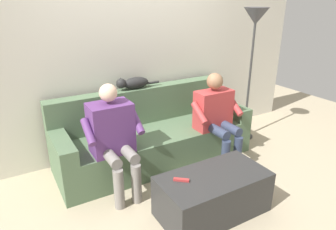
% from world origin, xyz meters
% --- Properties ---
extents(ground_plane, '(8.00, 8.00, 0.00)m').
position_xyz_m(ground_plane, '(0.00, 0.60, 0.00)').
color(ground_plane, tan).
extents(back_wall, '(5.12, 0.06, 2.80)m').
position_xyz_m(back_wall, '(0.00, -0.59, 1.40)').
color(back_wall, beige).
rests_on(back_wall, ground).
extents(couch, '(2.34, 0.80, 0.86)m').
position_xyz_m(couch, '(0.00, -0.15, 0.30)').
color(couch, '#516B4C').
rests_on(couch, ground).
extents(coffee_table, '(1.00, 0.53, 0.40)m').
position_xyz_m(coffee_table, '(0.00, 1.03, 0.20)').
color(coffee_table, '#2D2D2D').
rests_on(coffee_table, ground).
extents(person_left_seated, '(0.59, 0.53, 1.08)m').
position_xyz_m(person_left_seated, '(-0.63, 0.26, 0.61)').
color(person_left_seated, '#B23838').
rests_on(person_left_seated, ground).
extents(person_right_seated, '(0.57, 0.57, 1.13)m').
position_xyz_m(person_right_seated, '(0.63, 0.22, 0.63)').
color(person_right_seated, '#5B3370').
rests_on(person_right_seated, ground).
extents(cat_on_backrest, '(0.56, 0.14, 0.15)m').
position_xyz_m(cat_on_backrest, '(0.13, -0.40, 0.93)').
color(cat_on_backrest, black).
rests_on(cat_on_backrest, couch).
extents(remote_red, '(0.13, 0.11, 0.02)m').
position_xyz_m(remote_red, '(0.30, 0.96, 0.41)').
color(remote_red, '#B73333').
rests_on(remote_red, coffee_table).
extents(floor_lamp, '(0.32, 0.32, 1.77)m').
position_xyz_m(floor_lamp, '(-1.42, -0.05, 1.53)').
color(floor_lamp, '#2D2D2D').
rests_on(floor_lamp, ground).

